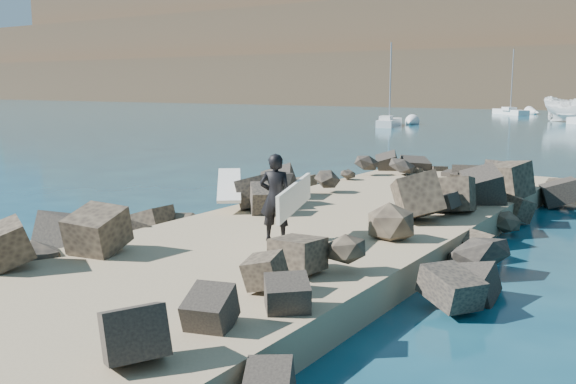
# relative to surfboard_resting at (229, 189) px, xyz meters

# --- Properties ---
(ground) EXTENTS (800.00, 800.00, 0.00)m
(ground) POSITION_rel_surfboard_resting_xyz_m (3.02, -0.83, -1.04)
(ground) COLOR #0F384C
(ground) RESTS_ON ground
(jetty) EXTENTS (6.00, 26.00, 0.60)m
(jetty) POSITION_rel_surfboard_resting_xyz_m (3.02, -2.83, -0.74)
(jetty) COLOR #8C7759
(jetty) RESTS_ON ground
(riprap_left) EXTENTS (2.60, 22.00, 1.00)m
(riprap_left) POSITION_rel_surfboard_resting_xyz_m (0.12, -2.33, -0.54)
(riprap_left) COLOR black
(riprap_left) RESTS_ON ground
(riprap_right) EXTENTS (2.60, 22.00, 1.00)m
(riprap_right) POSITION_rel_surfboard_resting_xyz_m (5.92, -2.33, -0.54)
(riprap_right) COLOR black
(riprap_right) RESTS_ON ground
(surfboard_resting) EXTENTS (1.89, 2.19, 0.08)m
(surfboard_resting) POSITION_rel_surfboard_resting_xyz_m (0.00, 0.00, 0.00)
(surfboard_resting) COLOR white
(surfboard_resting) RESTS_ON riprap_left
(boat_imported) EXTENTS (7.63, 5.66, 2.78)m
(boat_imported) POSITION_rel_surfboard_resting_xyz_m (-1.49, 57.43, 0.35)
(boat_imported) COLOR white
(boat_imported) RESTS_ON ground
(surfer_with_board) EXTENTS (1.17, 2.10, 1.75)m
(surfer_with_board) POSITION_rel_surfboard_resting_xyz_m (3.16, -2.40, 0.45)
(surfer_with_board) COLOR black
(surfer_with_board) RESTS_ON jetty
(sailboat_a) EXTENTS (2.99, 6.42, 7.65)m
(sailboat_a) POSITION_rel_surfboard_resting_xyz_m (-14.50, 41.44, -0.69)
(sailboat_a) COLOR silver
(sailboat_a) RESTS_ON ground
(sailboat_e) EXTENTS (5.78, 6.18, 8.39)m
(sailboat_e) POSITION_rel_surfboard_resting_xyz_m (-11.61, 72.04, -0.69)
(sailboat_e) COLOR silver
(sailboat_e) RESTS_ON ground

